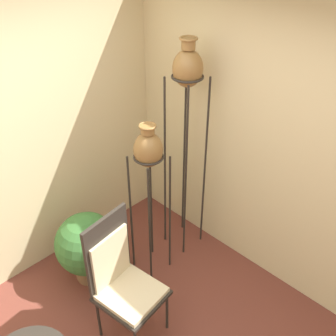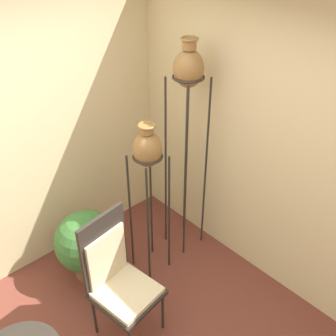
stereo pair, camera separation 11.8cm
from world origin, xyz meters
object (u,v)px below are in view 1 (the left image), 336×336
at_px(potted_plant, 87,246).
at_px(vase_stand_tall, 187,80).
at_px(vase_stand_medium, 148,155).
at_px(chair, 121,277).

bearing_deg(potted_plant, vase_stand_tall, -16.56).
bearing_deg(vase_stand_tall, potted_plant, 163.44).
bearing_deg(vase_stand_medium, potted_plant, 147.36).
relative_size(vase_stand_tall, chair, 1.89).
height_order(vase_stand_tall, potted_plant, vase_stand_tall).
height_order(vase_stand_medium, potted_plant, vase_stand_medium).
relative_size(vase_stand_tall, vase_stand_medium, 1.37).
height_order(chair, potted_plant, chair).
distance_m(vase_stand_medium, chair, 1.00).
xyz_separation_m(vase_stand_medium, potted_plant, (-0.51, 0.33, -0.91)).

